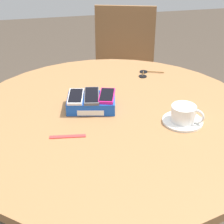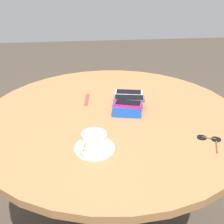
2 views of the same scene
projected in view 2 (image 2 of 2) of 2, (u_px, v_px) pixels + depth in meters
The scene contains 9 objects.
round_table at pixel (112, 135), 1.39m from camera, with size 1.14×1.14×0.72m.
phone_box at pixel (128, 104), 1.39m from camera, with size 0.20×0.16×0.05m.
phone_white at pixel (129, 93), 1.43m from camera, with size 0.08×0.13×0.01m.
phone_gray at pixel (129, 98), 1.38m from camera, with size 0.08×0.14×0.01m.
phone_magenta at pixel (128, 104), 1.33m from camera, with size 0.08×0.13×0.01m.
saucer at pixel (94, 148), 1.12m from camera, with size 0.15×0.15×0.01m, color white.
coffee_cup at pixel (94, 141), 1.10m from camera, with size 0.11×0.10×0.06m.
lanyard_strap at pixel (87, 100), 1.48m from camera, with size 0.12×0.02×0.00m, color red.
sunglasses at pixel (210, 139), 1.17m from camera, with size 0.13×0.09×0.01m.
Camera 2 is at (1.17, -0.11, 1.36)m, focal length 50.00 mm.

